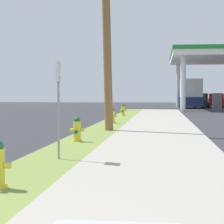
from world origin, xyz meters
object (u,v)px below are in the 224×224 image
object	(u,v)px
utility_pole_midground	(106,21)
truck_navy_at_forecourt	(190,94)
street_sign_post	(58,89)
car_red_by_near_pump	(216,101)
fire_hydrant_third	(113,116)
fire_hydrant_fourth	(123,111)
fire_hydrant_second	(77,131)

from	to	relation	value
utility_pole_midground	truck_navy_at_forecourt	bearing A→B (deg)	80.84
utility_pole_midground	truck_navy_at_forecourt	size ratio (longest dim) A/B	1.29
street_sign_post	car_red_by_near_pump	world-z (taller)	street_sign_post
fire_hydrant_third	utility_pole_midground	world-z (taller)	utility_pole_midground
fire_hydrant_fourth	street_sign_post	distance (m)	20.27
truck_navy_at_forecourt	fire_hydrant_third	bearing A→B (deg)	-100.87
fire_hydrant_second	truck_navy_at_forecourt	xyz separation A→B (m)	(5.61, 37.13, 1.04)
fire_hydrant_third	fire_hydrant_fourth	distance (m)	7.87
fire_hydrant_second	fire_hydrant_fourth	distance (m)	16.56
street_sign_post	fire_hydrant_second	bearing A→B (deg)	94.17
fire_hydrant_third	car_red_by_near_pump	size ratio (longest dim) A/B	0.16
street_sign_post	car_red_by_near_pump	xyz separation A→B (m)	(8.45, 43.90, -0.91)
fire_hydrant_second	utility_pole_midground	xyz separation A→B (m)	(0.34, 4.50, 3.95)
street_sign_post	car_red_by_near_pump	bearing A→B (deg)	79.10
car_red_by_near_pump	truck_navy_at_forecourt	size ratio (longest dim) A/B	0.71
fire_hydrant_third	street_sign_post	bearing A→B (deg)	-89.42
fire_hydrant_second	car_red_by_near_pump	bearing A→B (deg)	77.77
fire_hydrant_fourth	truck_navy_at_forecourt	size ratio (longest dim) A/B	0.11
fire_hydrant_second	street_sign_post	size ratio (longest dim) A/B	0.35
fire_hydrant_second	utility_pole_midground	distance (m)	5.99
fire_hydrant_third	car_red_by_near_pump	xyz separation A→B (m)	(8.58, 31.53, 0.28)
car_red_by_near_pump	utility_pole_midground	bearing A→B (deg)	-103.19
fire_hydrant_third	truck_navy_at_forecourt	distance (m)	28.98
fire_hydrant_second	utility_pole_midground	size ratio (longest dim) A/B	0.09
fire_hydrant_fourth	utility_pole_midground	xyz separation A→B (m)	(0.35, -12.06, 3.95)
car_red_by_near_pump	truck_navy_at_forecourt	bearing A→B (deg)	-135.20
fire_hydrant_second	fire_hydrant_third	distance (m)	8.69
utility_pole_midground	fire_hydrant_second	bearing A→B (deg)	-94.38
utility_pole_midground	car_red_by_near_pump	bearing A→B (deg)	76.81
fire_hydrant_second	fire_hydrant_fourth	xyz separation A→B (m)	(-0.00, 16.56, 0.00)
street_sign_post	utility_pole_midground	bearing A→B (deg)	89.46
utility_pole_midground	car_red_by_near_pump	size ratio (longest dim) A/B	1.82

